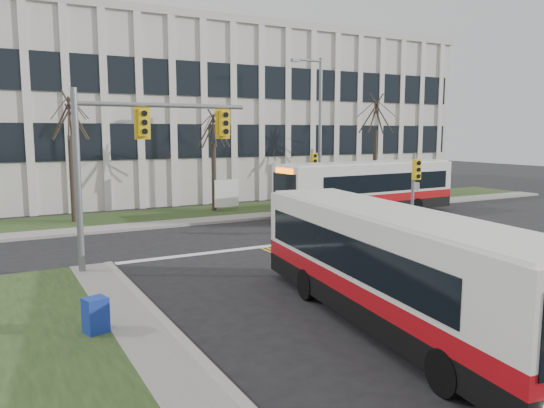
{
  "coord_description": "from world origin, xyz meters",
  "views": [
    {
      "loc": [
        -9.96,
        -11.12,
        4.76
      ],
      "look_at": [
        -0.23,
        6.82,
        2.0
      ],
      "focal_mm": 35.0,
      "sensor_mm": 36.0,
      "label": 1
    }
  ],
  "objects_px": {
    "directory_sign": "(227,194)",
    "bus_main": "(391,270)",
    "streetlight": "(318,125)",
    "newspaper_box_blue": "(96,317)",
    "bus_cross": "(367,189)"
  },
  "relations": [
    {
      "from": "directory_sign",
      "to": "bus_cross",
      "type": "bearing_deg",
      "value": -33.99
    },
    {
      "from": "streetlight",
      "to": "bus_main",
      "type": "distance_m",
      "value": 20.32
    },
    {
      "from": "directory_sign",
      "to": "bus_cross",
      "type": "distance_m",
      "value": 8.2
    },
    {
      "from": "streetlight",
      "to": "bus_cross",
      "type": "height_order",
      "value": "streetlight"
    },
    {
      "from": "streetlight",
      "to": "newspaper_box_blue",
      "type": "bearing_deg",
      "value": -136.94
    },
    {
      "from": "bus_main",
      "to": "bus_cross",
      "type": "height_order",
      "value": "bus_cross"
    },
    {
      "from": "streetlight",
      "to": "bus_cross",
      "type": "distance_m",
      "value": 5.09
    },
    {
      "from": "streetlight",
      "to": "bus_cross",
      "type": "xyz_separation_m",
      "value": [
        1.26,
        -3.28,
        -3.68
      ]
    },
    {
      "from": "bus_cross",
      "to": "streetlight",
      "type": "bearing_deg",
      "value": -162.19
    },
    {
      "from": "bus_cross",
      "to": "newspaper_box_blue",
      "type": "relative_size",
      "value": 11.92
    },
    {
      "from": "directory_sign",
      "to": "newspaper_box_blue",
      "type": "relative_size",
      "value": 2.11
    },
    {
      "from": "streetlight",
      "to": "directory_sign",
      "type": "distance_m",
      "value": 6.96
    },
    {
      "from": "directory_sign",
      "to": "bus_main",
      "type": "xyz_separation_m",
      "value": [
        -3.86,
        -18.91,
        0.24
      ]
    },
    {
      "from": "streetlight",
      "to": "bus_main",
      "type": "relative_size",
      "value": 0.87
    },
    {
      "from": "bus_main",
      "to": "newspaper_box_blue",
      "type": "height_order",
      "value": "bus_main"
    }
  ]
}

